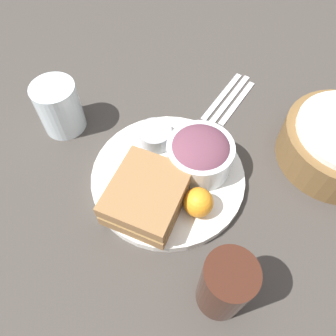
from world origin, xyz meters
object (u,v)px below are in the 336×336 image
Objects in this scene: dressing_cup at (155,136)px; water_glass at (59,107)px; salad_bowl at (200,153)px; fork at (222,96)px; sandwich at (147,196)px; spoon at (237,102)px; knife at (230,99)px; plate at (168,177)px; drink_glass at (225,286)px.

water_glass reaches higher than dressing_cup.
water_glass is (-0.01, -0.28, -0.00)m from salad_bowl.
fork is 0.34m from water_glass.
sandwich is 0.31m from spoon.
spoon is 1.43× the size of water_glass.
fork is 0.95× the size of knife.
plate is at bearing 39.61° from dressing_cup.
drink_glass is at bearing 61.48° from water_glass.
sandwich is 1.15× the size of salad_bowl.
plate is 0.25m from water_glass.
knife is 0.35m from water_glass.
plate reaches higher than fork.
spoon is at bearing 172.41° from salad_bowl.
dressing_cup is at bearing -139.06° from drink_glass.
drink_glass is 0.86× the size of spoon.
water_glass is at bearing -116.13° from sandwich.
drink_glass reaches higher than knife.
dressing_cup is at bearing 162.54° from knife.
salad_bowl is 0.92× the size of drink_glass.
dressing_cup is at bearing 157.79° from spoon.
dressing_cup is at bearing 93.93° from water_glass.
water_glass reaches higher than knife.
plate is 2.17× the size of drink_glass.
drink_glass is at bearing -154.51° from knife.
plate is at bearing -138.59° from drink_glass.
sandwich is at bearing 177.31° from spoon.
salad_bowl is at bearing -164.64° from fork.
drink_glass reaches higher than plate.
sandwich is at bearing -175.94° from fork.
drink_glass is at bearing -152.25° from fork.
plate is 1.60× the size of knife.
sandwich is at bearing -121.88° from drink_glass.
sandwich is (0.07, -0.01, 0.04)m from plate.
fork and knife have the same top height.
plate is 2.05× the size of sandwich.
salad_bowl is at bearing 88.36° from water_glass.
knife is (-0.17, 0.10, -0.03)m from dressing_cup.
plate is 0.24m from fork.
sandwich is at bearing -9.45° from plate.
water_glass reaches higher than plate.
dressing_cup reaches higher than fork.
spoon is (-0.19, 0.03, -0.05)m from salad_bowl.
fork is at bearing 171.47° from sandwich.
fork is at bearing 90.00° from knife.
knife is at bearing -167.09° from drink_glass.
fork and spoon have the same top height.
drink_glass is 0.78× the size of fork.
plate is at bearing -175.68° from fork.
salad_bowl is 0.21m from fork.
dressing_cup is at bearing -163.21° from sandwich.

